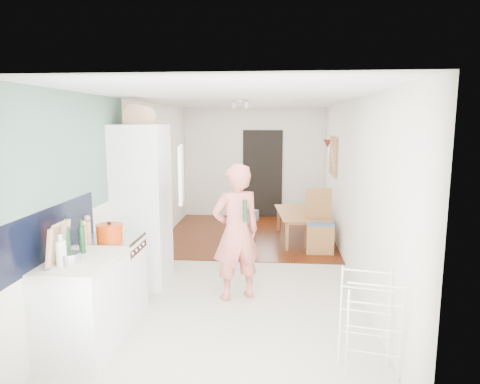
# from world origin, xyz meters

# --- Properties ---
(room_shell) EXTENTS (3.20, 7.00, 2.50)m
(room_shell) POSITION_xyz_m (0.00, 0.00, 1.25)
(room_shell) COLOR white
(room_shell) RESTS_ON ground
(floor) EXTENTS (3.20, 7.00, 0.01)m
(floor) POSITION_xyz_m (0.00, 0.00, 0.00)
(floor) COLOR #BDB1A0
(floor) RESTS_ON ground
(wood_floor_overlay) EXTENTS (3.20, 3.30, 0.01)m
(wood_floor_overlay) POSITION_xyz_m (0.00, 1.85, 0.01)
(wood_floor_overlay) COLOR #55230A
(wood_floor_overlay) RESTS_ON room_shell
(sage_wall_panel) EXTENTS (0.02, 3.00, 1.30)m
(sage_wall_panel) POSITION_xyz_m (-1.59, -2.00, 1.85)
(sage_wall_panel) COLOR slate
(sage_wall_panel) RESTS_ON room_shell
(tile_splashback) EXTENTS (0.02, 1.90, 0.50)m
(tile_splashback) POSITION_xyz_m (-1.59, -2.55, 1.15)
(tile_splashback) COLOR black
(tile_splashback) RESTS_ON room_shell
(doorway_recess) EXTENTS (0.90, 0.04, 2.00)m
(doorway_recess) POSITION_xyz_m (0.20, 3.48, 1.00)
(doorway_recess) COLOR black
(doorway_recess) RESTS_ON room_shell
(base_cabinet) EXTENTS (0.60, 0.90, 0.86)m
(base_cabinet) POSITION_xyz_m (-1.30, -2.55, 0.43)
(base_cabinet) COLOR white
(base_cabinet) RESTS_ON room_shell
(worktop) EXTENTS (0.62, 0.92, 0.06)m
(worktop) POSITION_xyz_m (-1.30, -2.55, 0.89)
(worktop) COLOR white
(worktop) RESTS_ON room_shell
(range_cooker) EXTENTS (0.60, 0.60, 0.88)m
(range_cooker) POSITION_xyz_m (-1.30, -1.80, 0.44)
(range_cooker) COLOR white
(range_cooker) RESTS_ON room_shell
(cooker_top) EXTENTS (0.60, 0.60, 0.04)m
(cooker_top) POSITION_xyz_m (-1.30, -1.80, 0.90)
(cooker_top) COLOR silver
(cooker_top) RESTS_ON room_shell
(fridge_housing) EXTENTS (0.66, 0.66, 2.15)m
(fridge_housing) POSITION_xyz_m (-1.27, -0.78, 1.07)
(fridge_housing) COLOR white
(fridge_housing) RESTS_ON room_shell
(fridge_door) EXTENTS (0.14, 0.56, 0.70)m
(fridge_door) POSITION_xyz_m (-0.66, -1.08, 1.55)
(fridge_door) COLOR white
(fridge_door) RESTS_ON room_shell
(fridge_interior) EXTENTS (0.02, 0.52, 0.66)m
(fridge_interior) POSITION_xyz_m (-0.96, -0.78, 1.55)
(fridge_interior) COLOR white
(fridge_interior) RESTS_ON room_shell
(pinboard) EXTENTS (0.03, 0.90, 0.70)m
(pinboard) POSITION_xyz_m (1.58, 1.90, 1.55)
(pinboard) COLOR tan
(pinboard) RESTS_ON room_shell
(pinboard_frame) EXTENTS (0.00, 0.94, 0.74)m
(pinboard_frame) POSITION_xyz_m (1.57, 1.90, 1.55)
(pinboard_frame) COLOR #A76436
(pinboard_frame) RESTS_ON room_shell
(wall_sconce) EXTENTS (0.18, 0.18, 0.16)m
(wall_sconce) POSITION_xyz_m (1.54, 2.55, 1.75)
(wall_sconce) COLOR maroon
(wall_sconce) RESTS_ON room_shell
(person) EXTENTS (0.87, 0.75, 2.00)m
(person) POSITION_xyz_m (0.04, -1.19, 1.00)
(person) COLOR #DF6E63
(person) RESTS_ON floor
(dining_table) EXTENTS (0.85, 1.36, 0.46)m
(dining_table) POSITION_xyz_m (1.02, 1.54, 0.23)
(dining_table) COLOR #A76436
(dining_table) RESTS_ON floor
(dining_chair) EXTENTS (0.45, 0.45, 1.06)m
(dining_chair) POSITION_xyz_m (1.25, 0.85, 0.53)
(dining_chair) COLOR #A76436
(dining_chair) RESTS_ON floor
(stool) EXTENTS (0.38, 0.38, 0.39)m
(stool) POSITION_xyz_m (-0.04, 1.34, 0.20)
(stool) COLOR #A76436
(stool) RESTS_ON floor
(grey_drape) EXTENTS (0.55, 0.55, 0.19)m
(grey_drape) POSITION_xyz_m (-0.07, 1.35, 0.49)
(grey_drape) COLOR gray
(grey_drape) RESTS_ON stool
(drying_rack) EXTENTS (0.53, 0.50, 0.89)m
(drying_rack) POSITION_xyz_m (1.34, -2.69, 0.45)
(drying_rack) COLOR white
(drying_rack) RESTS_ON floor
(bread_bin) EXTENTS (0.42, 0.40, 0.19)m
(bread_bin) POSITION_xyz_m (-1.27, -0.73, 2.24)
(bread_bin) COLOR tan
(bread_bin) RESTS_ON fridge_housing
(red_casserole) EXTENTS (0.33, 0.33, 0.17)m
(red_casserole) POSITION_xyz_m (-1.28, -1.87, 1.00)
(red_casserole) COLOR #CF3906
(red_casserole) RESTS_ON cooker_top
(steel_pan) EXTENTS (0.22, 0.22, 0.10)m
(steel_pan) POSITION_xyz_m (-1.34, -2.68, 0.97)
(steel_pan) COLOR silver
(steel_pan) RESTS_ON worktop
(held_bottle) EXTENTS (0.06, 0.06, 0.26)m
(held_bottle) POSITION_xyz_m (0.15, -1.32, 1.15)
(held_bottle) COLOR #143A1B
(held_bottle) RESTS_ON person
(bottle_a) EXTENTS (0.08, 0.08, 0.32)m
(bottle_a) POSITION_xyz_m (-1.42, -2.56, 1.08)
(bottle_a) COLOR #143A1B
(bottle_a) RESTS_ON worktop
(bottle_b) EXTENTS (0.08, 0.08, 0.27)m
(bottle_b) POSITION_xyz_m (-1.36, -2.36, 1.05)
(bottle_b) COLOR #143A1B
(bottle_b) RESTS_ON worktop
(bottle_c) EXTENTS (0.11, 0.11, 0.23)m
(bottle_c) POSITION_xyz_m (-1.38, -2.74, 1.04)
(bottle_c) COLOR silver
(bottle_c) RESTS_ON worktop
(pepper_mill_front) EXTENTS (0.07, 0.07, 0.20)m
(pepper_mill_front) POSITION_xyz_m (-1.46, -2.11, 1.02)
(pepper_mill_front) COLOR tan
(pepper_mill_front) RESTS_ON worktop
(pepper_mill_back) EXTENTS (0.08, 0.08, 0.23)m
(pepper_mill_back) POSITION_xyz_m (-1.46, -2.02, 1.04)
(pepper_mill_back) COLOR tan
(pepper_mill_back) RESTS_ON worktop
(chopping_boards) EXTENTS (0.09, 0.29, 0.39)m
(chopping_boards) POSITION_xyz_m (-1.42, -2.71, 1.11)
(chopping_boards) COLOR tan
(chopping_boards) RESTS_ON worktop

